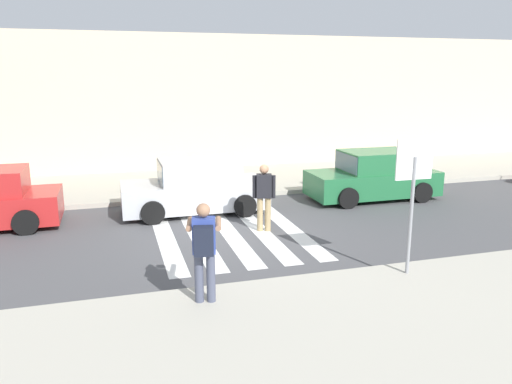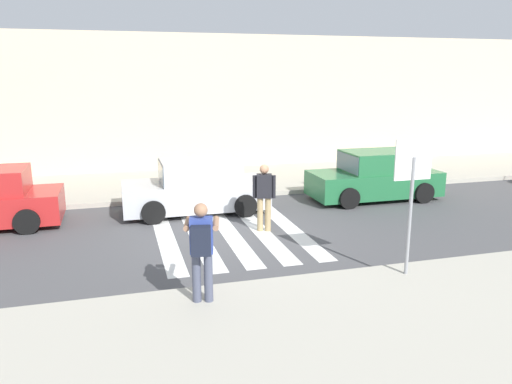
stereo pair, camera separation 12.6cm
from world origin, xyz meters
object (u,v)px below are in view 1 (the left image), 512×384
object	(u,v)px
photographer_with_backpack	(204,245)
parked_car_silver	(196,188)
pedestrian_crossing	(264,194)
stop_sign	(413,177)
parked_car_green	(374,177)

from	to	relation	value
photographer_with_backpack	parked_car_silver	distance (m)	6.24
pedestrian_crossing	photographer_with_backpack	bearing A→B (deg)	-119.98
pedestrian_crossing	stop_sign	bearing A→B (deg)	-65.06
parked_car_silver	parked_car_green	xyz separation A→B (m)	(5.73, -0.00, 0.00)
photographer_with_backpack	pedestrian_crossing	world-z (taller)	photographer_with_backpack
photographer_with_backpack	pedestrian_crossing	xyz separation A→B (m)	(2.25, 3.91, -0.19)
parked_car_silver	pedestrian_crossing	bearing A→B (deg)	-58.93
pedestrian_crossing	parked_car_green	size ratio (longest dim) A/B	0.42
photographer_with_backpack	parked_car_silver	xyz separation A→B (m)	(0.90, 6.15, -0.44)
stop_sign	parked_car_silver	size ratio (longest dim) A/B	0.64
stop_sign	photographer_with_backpack	xyz separation A→B (m)	(-4.00, -0.15, -0.88)
pedestrian_crossing	parked_car_silver	bearing A→B (deg)	121.07
stop_sign	photographer_with_backpack	distance (m)	4.10
pedestrian_crossing	parked_car_green	bearing A→B (deg)	27.22
parked_car_green	photographer_with_backpack	bearing A→B (deg)	-137.11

